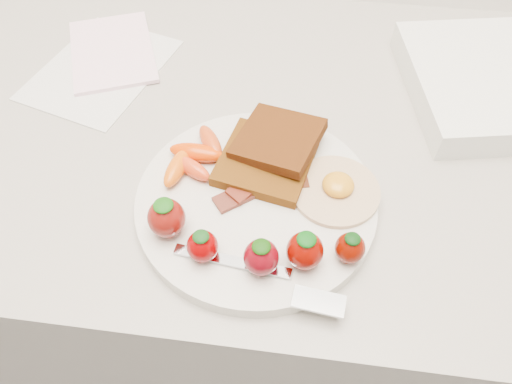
# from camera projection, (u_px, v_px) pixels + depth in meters

# --- Properties ---
(counter) EXTENTS (2.00, 0.60, 0.90)m
(counter) POSITION_uv_depth(u_px,v_px,m) (250.00, 280.00, 1.01)
(counter) COLOR gray
(counter) RESTS_ON ground
(plate) EXTENTS (0.27, 0.27, 0.02)m
(plate) POSITION_uv_depth(u_px,v_px,m) (256.00, 202.00, 0.56)
(plate) COLOR silver
(plate) RESTS_ON counter
(toast_lower) EXTENTS (0.12, 0.12, 0.01)m
(toast_lower) POSITION_uv_depth(u_px,v_px,m) (266.00, 161.00, 0.58)
(toast_lower) COLOR #462004
(toast_lower) RESTS_ON plate
(toast_upper) EXTENTS (0.11, 0.11, 0.02)m
(toast_upper) POSITION_uv_depth(u_px,v_px,m) (278.00, 139.00, 0.58)
(toast_upper) COLOR #371D07
(toast_upper) RESTS_ON toast_lower
(fried_egg) EXTENTS (0.13, 0.13, 0.02)m
(fried_egg) POSITION_uv_depth(u_px,v_px,m) (336.00, 189.00, 0.56)
(fried_egg) COLOR beige
(fried_egg) RESTS_ON plate
(bacon_strips) EXTENTS (0.11, 0.10, 0.01)m
(bacon_strips) POSITION_uv_depth(u_px,v_px,m) (261.00, 183.00, 0.56)
(bacon_strips) COLOR #360F0A
(bacon_strips) RESTS_ON plate
(baby_carrots) EXTENTS (0.07, 0.10, 0.02)m
(baby_carrots) POSITION_uv_depth(u_px,v_px,m) (194.00, 157.00, 0.58)
(baby_carrots) COLOR #E03B00
(baby_carrots) RESTS_ON plate
(strawberries) EXTENTS (0.22, 0.07, 0.05)m
(strawberries) POSITION_uv_depth(u_px,v_px,m) (247.00, 241.00, 0.50)
(strawberries) COLOR maroon
(strawberries) RESTS_ON plate
(fork) EXTENTS (0.18, 0.06, 0.00)m
(fork) POSITION_uv_depth(u_px,v_px,m) (270.00, 279.00, 0.49)
(fork) COLOR silver
(fork) RESTS_ON plate
(paper_sheet) EXTENTS (0.21, 0.24, 0.00)m
(paper_sheet) POSITION_uv_depth(u_px,v_px,m) (101.00, 69.00, 0.72)
(paper_sheet) COLOR silver
(paper_sheet) RESTS_ON counter
(notepad) EXTENTS (0.17, 0.20, 0.01)m
(notepad) POSITION_uv_depth(u_px,v_px,m) (112.00, 51.00, 0.73)
(notepad) COLOR #FDCEDE
(notepad) RESTS_ON paper_sheet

